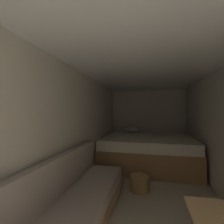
% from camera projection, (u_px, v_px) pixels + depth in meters
% --- Properties ---
extents(ground_plane, '(7.48, 7.48, 0.00)m').
position_uv_depth(ground_plane, '(146.00, 200.00, 2.47)').
color(ground_plane, '#B2A893').
extents(wall_back, '(2.41, 0.05, 2.08)m').
position_uv_depth(wall_back, '(148.00, 122.00, 5.16)').
color(wall_back, beige).
rests_on(wall_back, ground).
extents(wall_left, '(0.05, 5.48, 2.08)m').
position_uv_depth(wall_left, '(76.00, 131.00, 2.74)').
color(wall_left, beige).
rests_on(wall_left, ground).
extents(ceiling_slab, '(2.41, 5.48, 0.05)m').
position_uv_depth(ceiling_slab, '(146.00, 65.00, 2.47)').
color(ceiling_slab, white).
rests_on(ceiling_slab, wall_left).
extents(bed, '(2.19, 1.95, 0.90)m').
position_uv_depth(bed, '(147.00, 150.00, 4.15)').
color(bed, '#9E7247').
rests_on(bed, ground).
extents(sofa_left, '(0.69, 2.70, 0.81)m').
position_uv_depth(sofa_left, '(68.00, 212.00, 1.78)').
color(sofa_left, tan).
rests_on(sofa_left, ground).
extents(wicker_basket, '(0.34, 0.34, 0.26)m').
position_uv_depth(wicker_basket, '(139.00, 183.00, 2.78)').
color(wicker_basket, olive).
rests_on(wicker_basket, ground).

